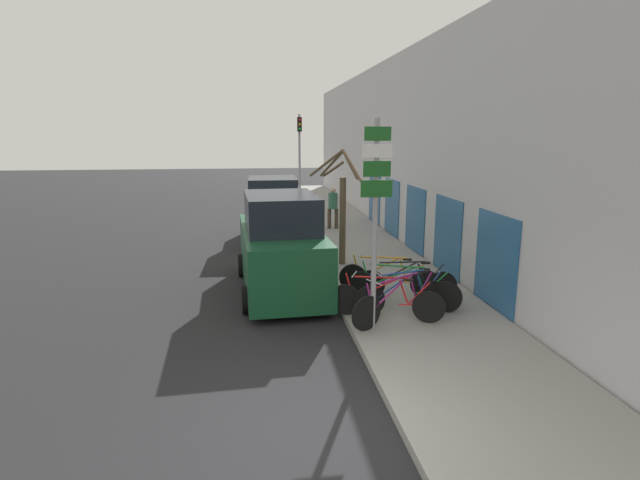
# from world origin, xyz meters

# --- Properties ---
(ground_plane) EXTENTS (80.00, 80.00, 0.00)m
(ground_plane) POSITION_xyz_m (0.00, 11.20, 0.00)
(ground_plane) COLOR black
(sidewalk_curb) EXTENTS (3.20, 32.00, 0.15)m
(sidewalk_curb) POSITION_xyz_m (2.60, 14.00, 0.07)
(sidewalk_curb) COLOR gray
(sidewalk_curb) RESTS_ON ground
(building_facade) EXTENTS (0.23, 32.00, 6.50)m
(building_facade) POSITION_xyz_m (4.35, 13.94, 3.22)
(building_facade) COLOR #BCBCC1
(building_facade) RESTS_ON ground
(signpost) EXTENTS (0.58, 0.12, 3.91)m
(signpost) POSITION_xyz_m (1.41, 3.15, 2.36)
(signpost) COLOR #939399
(signpost) RESTS_ON sidewalk_curb
(bicycle_0) EXTENTS (2.15, 1.12, 0.94)m
(bicycle_0) POSITION_xyz_m (2.02, 3.45, 0.55)
(bicycle_0) COLOR black
(bicycle_0) RESTS_ON sidewalk_curb
(bicycle_1) EXTENTS (2.13, 0.95, 0.89)m
(bicycle_1) POSITION_xyz_m (1.79, 3.61, 0.53)
(bicycle_1) COLOR black
(bicycle_1) RESTS_ON sidewalk_curb
(bicycle_2) EXTENTS (2.21, 0.47, 0.91)m
(bicycle_2) POSITION_xyz_m (2.26, 3.87, 0.54)
(bicycle_2) COLOR black
(bicycle_2) RESTS_ON sidewalk_curb
(bicycle_3) EXTENTS (2.15, 1.32, 0.92)m
(bicycle_3) POSITION_xyz_m (2.33, 4.28, 0.55)
(bicycle_3) COLOR black
(bicycle_3) RESTS_ON sidewalk_curb
(bicycle_4) EXTENTS (2.19, 0.61, 0.89)m
(bicycle_4) POSITION_xyz_m (2.56, 4.77, 0.53)
(bicycle_4) COLOR black
(bicycle_4) RESTS_ON sidewalk_curb
(bicycle_5) EXTENTS (2.13, 0.98, 0.93)m
(bicycle_5) POSITION_xyz_m (2.22, 5.05, 0.54)
(bicycle_5) COLOR black
(bicycle_5) RESTS_ON sidewalk_curb
(parked_car_0) EXTENTS (2.20, 4.76, 2.40)m
(parked_car_0) POSITION_xyz_m (-0.16, 6.18, 1.09)
(parked_car_0) COLOR #144728
(parked_car_0) RESTS_ON ground
(parked_car_1) EXTENTS (2.11, 4.16, 2.29)m
(parked_car_1) POSITION_xyz_m (-0.11, 12.06, 1.04)
(parked_car_1) COLOR silver
(parked_car_1) RESTS_ON ground
(pedestrian_near) EXTENTS (0.42, 0.36, 1.61)m
(pedestrian_near) POSITION_xyz_m (2.27, 13.39, 1.08)
(pedestrian_near) COLOR #4C3D2D
(pedestrian_near) RESTS_ON sidewalk_curb
(street_tree) EXTENTS (1.20, 1.87, 3.23)m
(street_tree) POSITION_xyz_m (1.65, 8.01, 1.80)
(street_tree) COLOR brown
(street_tree) RESTS_ON sidewalk_curb
(traffic_light) EXTENTS (0.20, 0.30, 4.50)m
(traffic_light) POSITION_xyz_m (1.37, 17.49, 3.03)
(traffic_light) COLOR #939399
(traffic_light) RESTS_ON sidewalk_curb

